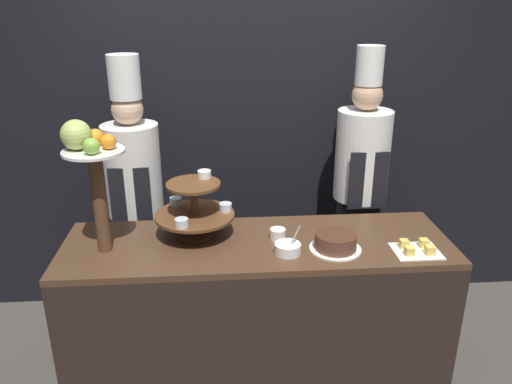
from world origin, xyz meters
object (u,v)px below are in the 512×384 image
at_px(cup_white, 278,234).
at_px(serving_bowl_near, 288,248).
at_px(fruit_pedestal, 90,160).
at_px(chef_left, 135,189).
at_px(cake_square_tray, 416,249).
at_px(chef_center_left, 361,179).
at_px(tiered_stand, 195,208).
at_px(cake_round, 336,242).

xyz_separation_m(cup_white, serving_bowl_near, (0.03, -0.17, -0.00)).
xyz_separation_m(fruit_pedestal, chef_left, (0.09, 0.62, -0.39)).
relative_size(fruit_pedestal, cake_square_tray, 2.89).
bearing_deg(fruit_pedestal, chef_center_left, 21.85).
distance_m(serving_bowl_near, chef_center_left, 0.94).
xyz_separation_m(tiered_stand, cake_round, (0.73, -0.22, -0.12)).
relative_size(cake_round, cake_square_tray, 1.14).
bearing_deg(tiered_stand, cake_square_tray, -13.69).
height_order(chef_left, chef_center_left, chef_center_left).
distance_m(cake_square_tray, chef_left, 1.73).
bearing_deg(fruit_pedestal, cake_square_tray, -5.25).
relative_size(fruit_pedestal, chef_center_left, 0.37).
height_order(cake_square_tray, chef_center_left, chef_center_left).
distance_m(cake_round, chef_center_left, 0.79).
bearing_deg(chef_center_left, tiered_stand, -155.07).
relative_size(tiered_stand, serving_bowl_near, 2.78).
bearing_deg(cake_round, serving_bowl_near, -174.96).
distance_m(cake_round, serving_bowl_near, 0.26).
xyz_separation_m(cup_white, cake_square_tray, (0.70, -0.20, -0.01)).
xyz_separation_m(cake_round, chef_center_left, (0.32, 0.71, 0.08)).
bearing_deg(cup_white, serving_bowl_near, -79.20).
bearing_deg(cake_round, cup_white, 152.93).
height_order(tiered_stand, fruit_pedestal, fruit_pedestal).
bearing_deg(cake_square_tray, chef_center_left, 96.75).
xyz_separation_m(serving_bowl_near, chef_center_left, (0.58, 0.74, 0.10)).
distance_m(fruit_pedestal, cake_round, 1.31).
height_order(cup_white, chef_left, chef_left).
height_order(serving_bowl_near, chef_left, chef_left).
bearing_deg(cake_round, chef_left, 147.81).
bearing_deg(chef_left, cake_round, -32.19).
bearing_deg(chef_center_left, cup_white, -137.06).
bearing_deg(serving_bowl_near, fruit_pedestal, 173.18).
relative_size(chef_left, chef_center_left, 0.98).
bearing_deg(serving_bowl_near, chef_left, 140.07).
relative_size(cake_round, cup_white, 3.15).
distance_m(tiered_stand, chef_center_left, 1.17).
bearing_deg(cake_round, tiered_stand, 163.11).
bearing_deg(fruit_pedestal, cup_white, 3.23).
relative_size(tiered_stand, cake_round, 1.60).
bearing_deg(chef_center_left, chef_left, -180.00).
relative_size(fruit_pedestal, chef_left, 0.38).
distance_m(cup_white, serving_bowl_near, 0.17).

